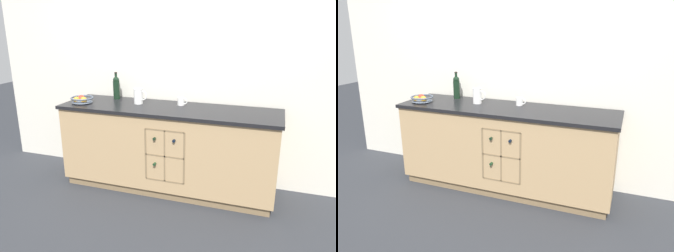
# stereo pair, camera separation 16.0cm
# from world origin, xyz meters

# --- Properties ---
(ground_plane) EXTENTS (14.00, 14.00, 0.00)m
(ground_plane) POSITION_xyz_m (0.00, 0.00, 0.00)
(ground_plane) COLOR #2D3035
(back_wall) EXTENTS (4.70, 0.06, 2.55)m
(back_wall) POSITION_xyz_m (0.00, 0.38, 1.27)
(back_wall) COLOR silver
(back_wall) RESTS_ON ground_plane
(kitchen_island) EXTENTS (2.34, 0.67, 0.93)m
(kitchen_island) POSITION_xyz_m (0.00, -0.00, 0.47)
(kitchen_island) COLOR olive
(kitchen_island) RESTS_ON ground_plane
(fruit_bowl) EXTENTS (0.25, 0.25, 0.09)m
(fruit_bowl) POSITION_xyz_m (-0.97, -0.11, 0.97)
(fruit_bowl) COLOR #4C5666
(fruit_bowl) RESTS_ON kitchen_island
(white_pitcher) EXTENTS (0.15, 0.10, 0.17)m
(white_pitcher) POSITION_xyz_m (-0.36, 0.06, 1.02)
(white_pitcher) COLOR white
(white_pitcher) RESTS_ON kitchen_island
(ceramic_mug) EXTENTS (0.11, 0.07, 0.09)m
(ceramic_mug) POSITION_xyz_m (0.10, 0.14, 0.97)
(ceramic_mug) COLOR white
(ceramic_mug) RESTS_ON kitchen_island
(standing_wine_bottle) EXTENTS (0.08, 0.08, 0.31)m
(standing_wine_bottle) POSITION_xyz_m (-0.70, 0.20, 1.07)
(standing_wine_bottle) COLOR black
(standing_wine_bottle) RESTS_ON kitchen_island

